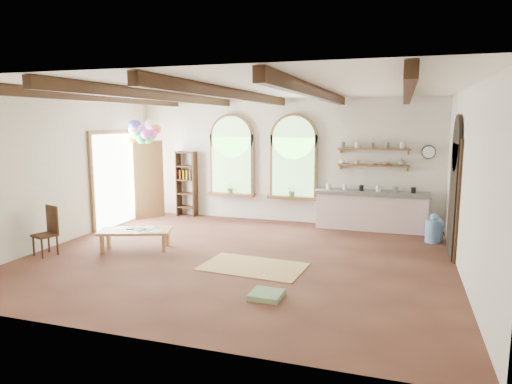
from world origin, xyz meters
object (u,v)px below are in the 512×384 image
at_px(side_chair, 46,241).
at_px(balloon_cluster, 143,132).
at_px(kitchen_counter, 371,210).
at_px(coffee_table, 135,232).

bearing_deg(side_chair, balloon_cluster, 85.86).
distance_m(side_chair, balloon_cluster, 3.88).
xyz_separation_m(kitchen_counter, balloon_cluster, (-5.70, -0.90, 1.86)).
relative_size(kitchen_counter, coffee_table, 1.69).
relative_size(side_chair, balloon_cluster, 0.85).
bearing_deg(balloon_cluster, side_chair, -94.14).
bearing_deg(coffee_table, side_chair, -148.05).
bearing_deg(kitchen_counter, coffee_table, -143.90).
distance_m(kitchen_counter, coffee_table, 5.57).
relative_size(kitchen_counter, balloon_cluster, 2.33).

